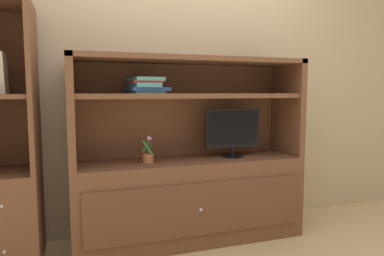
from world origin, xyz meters
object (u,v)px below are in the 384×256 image
(potted_plant, at_px, (148,156))
(bookshelf_tall, at_px, (8,179))
(magazine_stack, at_px, (145,85))
(media_console, at_px, (190,181))
(tv_monitor, at_px, (233,131))

(potted_plant, relative_size, bookshelf_tall, 0.12)
(magazine_stack, bearing_deg, potted_plant, -64.85)
(magazine_stack, bearing_deg, media_console, 0.98)
(media_console, relative_size, tv_monitor, 3.89)
(potted_plant, height_order, bookshelf_tall, bookshelf_tall)
(tv_monitor, bearing_deg, media_console, 178.22)
(media_console, height_order, potted_plant, media_console)
(magazine_stack, bearing_deg, bookshelf_tall, 179.34)
(tv_monitor, relative_size, potted_plant, 2.19)
(potted_plant, bearing_deg, bookshelf_tall, 178.15)
(potted_plant, bearing_deg, tv_monitor, 1.19)
(media_console, relative_size, potted_plant, 8.51)
(potted_plant, distance_m, bookshelf_tall, 0.95)
(media_console, height_order, magazine_stack, media_console)
(potted_plant, bearing_deg, magazine_stack, 115.15)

